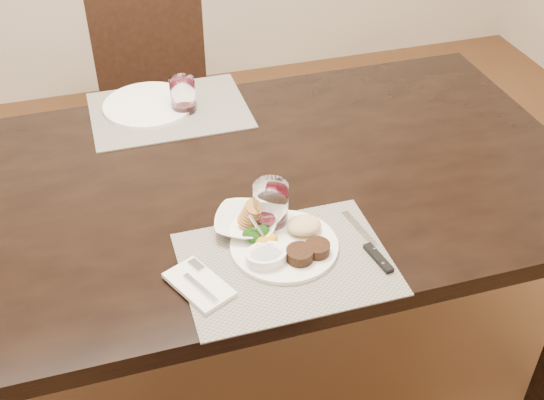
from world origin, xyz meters
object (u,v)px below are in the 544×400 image
object	(u,v)px
cracker_bowl	(247,222)
far_plate	(148,105)
chair_far	(158,97)
dinner_plate	(289,243)
steak_knife	(373,251)
wine_glass_near	(271,207)

from	to	relation	value
cracker_bowl	far_plate	bearing A→B (deg)	102.17
cracker_bowl	chair_far	bearing A→B (deg)	92.74
dinner_plate	steak_knife	xyz separation A→B (m)	(0.18, -0.07, -0.01)
dinner_plate	far_plate	size ratio (longest dim) A/B	0.91
dinner_plate	far_plate	bearing A→B (deg)	119.95
cracker_bowl	far_plate	distance (m)	0.65
steak_knife	cracker_bowl	size ratio (longest dim) A/B	1.18
steak_knife	wine_glass_near	distance (m)	0.26
cracker_bowl	dinner_plate	bearing A→B (deg)	-50.21
wine_glass_near	far_plate	size ratio (longest dim) A/B	0.42
dinner_plate	cracker_bowl	size ratio (longest dim) A/B	1.27
chair_far	steak_knife	bearing A→B (deg)	-76.66
chair_far	dinner_plate	size ratio (longest dim) A/B	3.64
steak_knife	far_plate	world-z (taller)	same
chair_far	wine_glass_near	size ratio (longest dim) A/B	7.91
steak_knife	wine_glass_near	bearing A→B (deg)	130.55
chair_far	cracker_bowl	xyz separation A→B (m)	(0.05, -1.13, 0.27)
chair_far	cracker_bowl	world-z (taller)	chair_far
dinner_plate	chair_far	bearing A→B (deg)	109.68
dinner_plate	far_plate	distance (m)	0.75
cracker_bowl	wine_glass_near	size ratio (longest dim) A/B	1.71
cracker_bowl	far_plate	size ratio (longest dim) A/B	0.72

